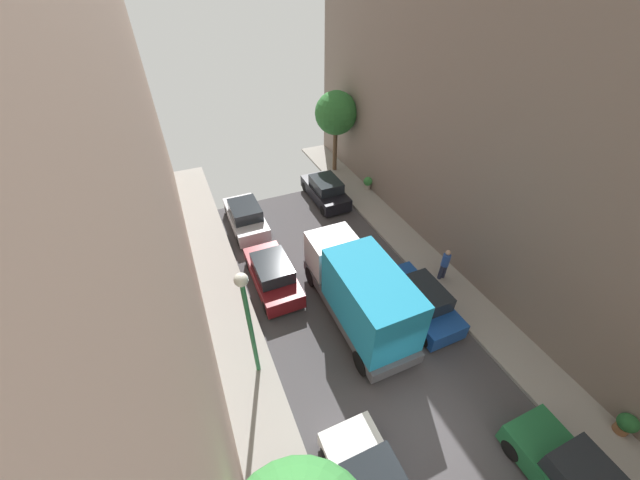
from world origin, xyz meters
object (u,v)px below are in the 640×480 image
at_px(parked_car_left_2, 273,274).
at_px(street_tree_1, 336,114).
at_px(delivery_truck, 359,291).
at_px(parked_car_right_4, 325,190).
at_px(potted_plant_3, 368,182).
at_px(parked_car_right_3, 420,300).
at_px(parked_car_left_3, 246,217).
at_px(pedestrian, 445,264).
at_px(potted_plant_4, 627,424).
at_px(lamp_post, 247,312).

bearing_deg(parked_car_left_2, street_tree_1, 50.79).
xyz_separation_m(parked_car_left_2, delivery_truck, (2.70, -3.42, 1.07)).
distance_m(parked_car_right_4, potted_plant_3, 3.10).
bearing_deg(parked_car_right_3, parked_car_left_2, 142.73).
bearing_deg(parked_car_left_3, delivery_truck, -72.49).
bearing_deg(pedestrian, parked_car_right_3, -151.46).
xyz_separation_m(parked_car_right_4, potted_plant_4, (3.04, -17.04, -0.11)).
bearing_deg(potted_plant_4, potted_plant_3, 89.81).
xyz_separation_m(parked_car_right_3, potted_plant_3, (3.10, 10.07, -0.09)).
relative_size(parked_car_left_2, potted_plant_3, 4.92).
bearing_deg(potted_plant_3, delivery_truck, -121.73).
bearing_deg(parked_car_left_2, pedestrian, -20.91).
height_order(parked_car_right_3, potted_plant_4, parked_car_right_3).
bearing_deg(potted_plant_3, street_tree_1, 103.62).
distance_m(parked_car_right_4, pedestrian, 9.18).
relative_size(parked_car_left_3, potted_plant_4, 4.98).
height_order(parked_car_right_4, street_tree_1, street_tree_1).
bearing_deg(lamp_post, parked_car_left_3, 78.41).
relative_size(parked_car_right_3, lamp_post, 0.84).
distance_m(street_tree_1, potted_plant_4, 20.78).
relative_size(parked_car_left_2, potted_plant_4, 4.98).
bearing_deg(parked_car_right_3, parked_car_right_4, 90.00).
bearing_deg(parked_car_right_4, lamp_post, -125.82).
height_order(parked_car_right_3, delivery_truck, delivery_truck).
height_order(parked_car_right_4, potted_plant_4, parked_car_right_4).
distance_m(pedestrian, potted_plant_3, 8.92).
height_order(parked_car_left_3, pedestrian, pedestrian).
xyz_separation_m(parked_car_left_3, pedestrian, (7.61, -8.05, 0.35)).
relative_size(parked_car_right_3, delivery_truck, 0.64).
relative_size(pedestrian, lamp_post, 0.34).
bearing_deg(street_tree_1, parked_car_right_3, -99.52).
bearing_deg(delivery_truck, pedestrian, 5.97).
distance_m(delivery_truck, potted_plant_3, 11.09).
height_order(parked_car_right_4, pedestrian, pedestrian).
relative_size(parked_car_right_3, potted_plant_4, 4.98).
relative_size(pedestrian, potted_plant_4, 2.04).
distance_m(parked_car_left_3, delivery_truck, 9.04).
bearing_deg(lamp_post, parked_car_right_3, 0.10).
bearing_deg(street_tree_1, potted_plant_3, -76.38).
bearing_deg(pedestrian, delivery_truck, -174.03).
distance_m(parked_car_left_2, parked_car_right_3, 6.79).
xyz_separation_m(street_tree_1, lamp_post, (-9.56, -13.52, -0.76)).
bearing_deg(potted_plant_3, parked_car_left_2, -144.97).
distance_m(delivery_truck, pedestrian, 4.99).
distance_m(parked_car_left_3, parked_car_right_3, 10.71).
distance_m(parked_car_left_2, delivery_truck, 4.49).
distance_m(parked_car_left_3, potted_plant_3, 8.54).
bearing_deg(potted_plant_3, pedestrian, -95.72).
height_order(parked_car_right_3, street_tree_1, street_tree_1).
bearing_deg(delivery_truck, parked_car_left_3, 107.51).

